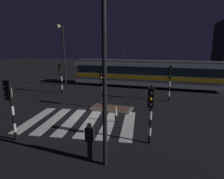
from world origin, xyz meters
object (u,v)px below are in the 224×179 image
Objects in this scene: traffic_light_corner_far_right at (170,78)px; street_lamp_trackside_left at (63,48)px; bollard_island_edge at (116,114)px; traffic_light_corner_near_right at (151,107)px; traffic_light_corner_far_left at (61,74)px; street_lamp_near_kerb at (102,58)px; pedestrian_waiting_at_kerb at (90,141)px; traffic_light_kerb_mid_left at (10,101)px; traffic_light_median_centre at (102,83)px; tram at (144,73)px.

street_lamp_trackside_left is at bearing 164.40° from traffic_light_corner_far_right.
street_lamp_trackside_left is 14.26m from bollard_island_edge.
traffic_light_corner_near_right is 0.95× the size of traffic_light_corner_far_left.
bollard_island_edge is (7.69, -5.90, -1.54)m from traffic_light_corner_far_left.
street_lamp_near_kerb is 4.04× the size of pedestrian_waiting_at_kerb.
traffic_light_corner_far_right is at bearing 78.19° from street_lamp_near_kerb.
traffic_light_kerb_mid_left is (-7.48, -10.11, 0.03)m from traffic_light_corner_far_right.
street_lamp_near_kerb is at bearing -101.81° from traffic_light_corner_far_right.
traffic_light_corner_near_right is at bearing 14.93° from traffic_light_kerb_mid_left.
street_lamp_near_kerb is (-1.54, -2.57, 2.42)m from traffic_light_corner_near_right.
pedestrian_waiting_at_kerb is at bearing -4.81° from traffic_light_kerb_mid_left.
street_lamp_near_kerb reaches higher than bollard_island_edge.
bollard_island_edge is at bearing 42.79° from traffic_light_kerb_mid_left.
tram is at bearing 78.56° from traffic_light_median_centre.
traffic_light_median_centre is 2.83× the size of bollard_island_edge.
traffic_light_corner_far_left is 9.83m from tram.
traffic_light_median_centre reaches higher than pedestrian_waiting_at_kerb.
traffic_light_corner_near_right is 0.41× the size of street_lamp_trackside_left.
pedestrian_waiting_at_kerb is (9.78, -14.05, -3.79)m from street_lamp_trackside_left.
traffic_light_kerb_mid_left is at bearing -137.21° from bollard_island_edge.
traffic_light_corner_far_right is 1.02× the size of traffic_light_corner_far_left.
traffic_light_corner_near_right is at bearing -47.37° from traffic_light_median_centre.
traffic_light_corner_far_right is 12.58m from traffic_light_kerb_mid_left.
traffic_light_kerb_mid_left is at bearing -71.25° from traffic_light_corner_far_left.
traffic_light_corner_near_right is at bearing -44.58° from street_lamp_trackside_left.
tram is at bearing 89.43° from bollard_island_edge.
traffic_light_kerb_mid_left is 4.67m from pedestrian_waiting_at_kerb.
street_lamp_trackside_left reaches higher than bollard_island_edge.
pedestrian_waiting_at_kerb is at bearing -106.04° from traffic_light_corner_far_right.
traffic_light_corner_near_right is at bearing -80.72° from tram.
traffic_light_corner_far_left reaches higher than bollard_island_edge.
street_lamp_near_kerb is at bearing -8.43° from traffic_light_kerb_mid_left.
traffic_light_median_centre is 7.99m from street_lamp_near_kerb.
street_lamp_near_kerb is at bearing -87.38° from tram.
traffic_light_median_centre is at bearing -143.10° from traffic_light_corner_far_right.
traffic_light_corner_far_left is 9.81m from bollard_island_edge.
traffic_light_corner_far_right is 0.44× the size of street_lamp_trackside_left.
traffic_light_kerb_mid_left reaches higher than traffic_light_corner_far_right.
street_lamp_near_kerb reaches higher than traffic_light_corner_far_right.
traffic_light_kerb_mid_left reaches higher than traffic_light_corner_far_left.
bollard_island_edge is (-2.42, 2.21, -1.42)m from traffic_light_corner_near_right.
street_lamp_trackside_left is 4.32× the size of pedestrian_waiting_at_kerb.
traffic_light_corner_far_right is at bearing -62.22° from tram.
street_lamp_trackside_left is 17.54m from pedestrian_waiting_at_kerb.
traffic_light_kerb_mid_left reaches higher than traffic_light_median_centre.
traffic_light_corner_far_left is 2.86× the size of bollard_island_edge.
traffic_light_corner_far_right is at bearing -15.60° from street_lamp_trackside_left.
tram is (-0.76, 16.64, -2.65)m from street_lamp_near_kerb.
street_lamp_near_kerb is 17.88m from street_lamp_trackside_left.
bollard_island_edge is at bearing 91.86° from pedestrian_waiting_at_kerb.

